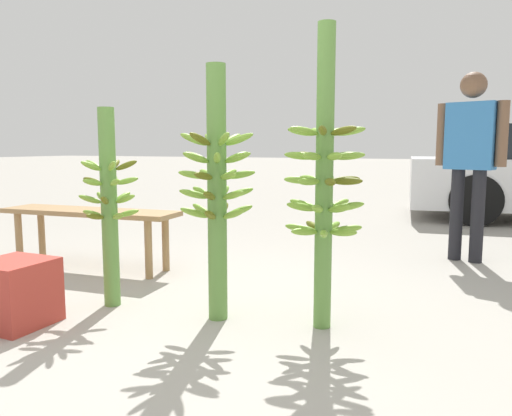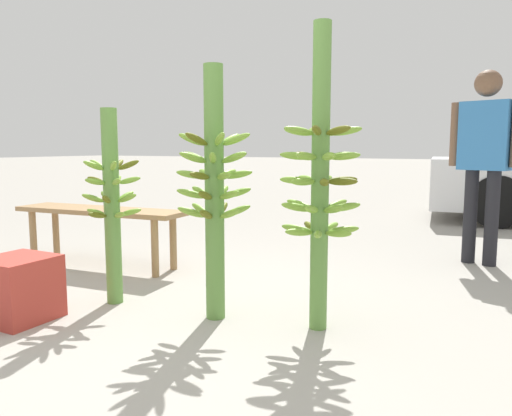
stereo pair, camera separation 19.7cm
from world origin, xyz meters
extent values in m
plane|color=#9E998E|center=(0.00, 0.00, 0.00)|extent=(80.00, 80.00, 0.00)
cylinder|color=#5B8C3D|center=(-0.70, 0.20, 0.65)|extent=(0.11, 0.11, 1.30)
ellipsoid|color=#545914|center=(-0.61, 0.27, 0.93)|extent=(0.14, 0.11, 0.09)
ellipsoid|color=#545914|center=(-0.74, 0.32, 0.93)|extent=(0.08, 0.15, 0.09)
ellipsoid|color=#75A333|center=(-0.82, 0.21, 0.93)|extent=(0.15, 0.04, 0.09)
ellipsoid|color=#75A333|center=(-0.74, 0.09, 0.93)|extent=(0.08, 0.15, 0.09)
ellipsoid|color=#75A333|center=(-0.61, 0.13, 0.93)|extent=(0.14, 0.12, 0.09)
ellipsoid|color=#75A333|center=(-0.73, 0.09, 0.83)|extent=(0.07, 0.15, 0.07)
ellipsoid|color=#75A333|center=(-0.60, 0.14, 0.83)|extent=(0.15, 0.11, 0.07)
ellipsoid|color=#75A333|center=(-0.62, 0.28, 0.83)|extent=(0.14, 0.13, 0.07)
ellipsoid|color=#75A333|center=(-0.75, 0.31, 0.83)|extent=(0.09, 0.15, 0.07)
ellipsoid|color=#545914|center=(-0.82, 0.19, 0.83)|extent=(0.15, 0.05, 0.07)
ellipsoid|color=#75A333|center=(-0.81, 0.26, 0.71)|extent=(0.15, 0.10, 0.08)
ellipsoid|color=#75A333|center=(-0.79, 0.12, 0.71)|extent=(0.13, 0.13, 0.08)
ellipsoid|color=#545914|center=(-0.65, 0.10, 0.71)|extent=(0.10, 0.15, 0.08)
ellipsoid|color=#75A333|center=(-0.59, 0.22, 0.71)|extent=(0.15, 0.06, 0.08)
ellipsoid|color=#75A333|center=(-0.69, 0.32, 0.71)|extent=(0.06, 0.15, 0.08)
ellipsoid|color=#75A333|center=(-0.62, 0.29, 0.61)|extent=(0.13, 0.14, 0.07)
ellipsoid|color=#75A333|center=(-0.76, 0.31, 0.61)|extent=(0.11, 0.15, 0.07)
ellipsoid|color=#75A333|center=(-0.82, 0.18, 0.61)|extent=(0.15, 0.07, 0.07)
ellipsoid|color=#545914|center=(-0.72, 0.08, 0.61)|extent=(0.05, 0.15, 0.07)
ellipsoid|color=#75A333|center=(-0.59, 0.16, 0.61)|extent=(0.15, 0.09, 0.07)
cylinder|color=#5B8C3D|center=(0.06, 0.26, 0.76)|extent=(0.12, 0.12, 1.53)
ellipsoid|color=#75A333|center=(-0.07, 0.22, 1.09)|extent=(0.18, 0.09, 0.10)
ellipsoid|color=#545914|center=(0.03, 0.13, 1.09)|extent=(0.08, 0.18, 0.10)
ellipsoid|color=#75A333|center=(0.16, 0.16, 1.09)|extent=(0.16, 0.15, 0.10)
ellipsoid|color=#75A333|center=(0.19, 0.30, 1.09)|extent=(0.18, 0.09, 0.10)
ellipsoid|color=#75A333|center=(0.09, 0.39, 1.09)|extent=(0.08, 0.18, 0.10)
ellipsoid|color=#75A333|center=(-0.04, 0.35, 1.09)|extent=(0.16, 0.15, 0.10)
ellipsoid|color=#75A333|center=(-0.01, 0.14, 0.99)|extent=(0.13, 0.18, 0.09)
ellipsoid|color=#75A333|center=(0.13, 0.14, 0.99)|extent=(0.12, 0.18, 0.09)
ellipsoid|color=#75A333|center=(0.20, 0.26, 0.99)|extent=(0.18, 0.04, 0.09)
ellipsoid|color=#75A333|center=(0.13, 0.38, 0.99)|extent=(0.13, 0.18, 0.09)
ellipsoid|color=#75A333|center=(-0.01, 0.38, 0.99)|extent=(0.12, 0.18, 0.09)
ellipsoid|color=#75A333|center=(-0.08, 0.26, 0.99)|extent=(0.18, 0.04, 0.09)
ellipsoid|color=#75A333|center=(0.19, 0.32, 0.88)|extent=(0.18, 0.12, 0.07)
ellipsoid|color=#75A333|center=(0.07, 0.40, 0.88)|extent=(0.05, 0.18, 0.07)
ellipsoid|color=#75A333|center=(-0.05, 0.34, 0.88)|extent=(0.17, 0.14, 0.07)
ellipsoid|color=#75A333|center=(-0.07, 0.20, 0.88)|extent=(0.18, 0.12, 0.07)
ellipsoid|color=#545914|center=(0.05, 0.12, 0.88)|extent=(0.05, 0.18, 0.07)
ellipsoid|color=#75A333|center=(0.18, 0.18, 0.88)|extent=(0.17, 0.14, 0.07)
ellipsoid|color=#75A333|center=(0.17, 0.35, 0.77)|extent=(0.17, 0.15, 0.09)
ellipsoid|color=#75A333|center=(0.04, 0.40, 0.77)|extent=(0.07, 0.19, 0.09)
ellipsoid|color=#75A333|center=(-0.07, 0.31, 0.77)|extent=(0.18, 0.10, 0.09)
ellipsoid|color=#75A333|center=(-0.04, 0.17, 0.77)|extent=(0.17, 0.15, 0.09)
ellipsoid|color=#545914|center=(0.09, 0.12, 0.77)|extent=(0.07, 0.19, 0.09)
ellipsoid|color=#75A333|center=(0.19, 0.21, 0.77)|extent=(0.18, 0.10, 0.09)
ellipsoid|color=#75A333|center=(-0.07, 0.30, 0.66)|extent=(0.18, 0.10, 0.10)
ellipsoid|color=#75A333|center=(-0.04, 0.17, 0.66)|extent=(0.16, 0.15, 0.10)
ellipsoid|color=#545914|center=(0.09, 0.12, 0.66)|extent=(0.08, 0.19, 0.10)
ellipsoid|color=#75A333|center=(0.19, 0.22, 0.66)|extent=(0.18, 0.10, 0.10)
ellipsoid|color=#75A333|center=(0.16, 0.35, 0.66)|extent=(0.16, 0.15, 0.10)
ellipsoid|color=#545914|center=(0.03, 0.39, 0.66)|extent=(0.08, 0.19, 0.10)
cylinder|color=#5B8C3D|center=(0.68, 0.38, 0.86)|extent=(0.10, 0.10, 1.72)
ellipsoid|color=#75A333|center=(0.60, 0.49, 1.13)|extent=(0.15, 0.18, 0.07)
ellipsoid|color=#75A333|center=(0.55, 0.39, 1.13)|extent=(0.19, 0.05, 0.07)
ellipsoid|color=#75A333|center=(0.60, 0.28, 1.13)|extent=(0.15, 0.17, 0.07)
ellipsoid|color=#545914|center=(0.71, 0.25, 1.13)|extent=(0.08, 0.19, 0.07)
ellipsoid|color=#545914|center=(0.80, 0.32, 1.13)|extent=(0.19, 0.12, 0.07)
ellipsoid|color=#75A333|center=(0.81, 0.43, 1.13)|extent=(0.19, 0.11, 0.07)
ellipsoid|color=#75A333|center=(0.72, 0.51, 1.13)|extent=(0.09, 0.19, 0.07)
ellipsoid|color=#75A333|center=(0.66, 0.51, 1.00)|extent=(0.08, 0.19, 0.06)
ellipsoid|color=#545914|center=(0.56, 0.44, 1.00)|extent=(0.19, 0.12, 0.06)
ellipsoid|color=#75A333|center=(0.56, 0.32, 1.00)|extent=(0.19, 0.12, 0.06)
ellipsoid|color=#75A333|center=(0.65, 0.25, 1.00)|extent=(0.08, 0.19, 0.06)
ellipsoid|color=#75A333|center=(0.77, 0.27, 1.00)|extent=(0.15, 0.17, 0.06)
ellipsoid|color=#75A333|center=(0.82, 0.38, 1.00)|extent=(0.19, 0.04, 0.06)
ellipsoid|color=#75A333|center=(0.77, 0.49, 1.00)|extent=(0.15, 0.17, 0.06)
ellipsoid|color=#545914|center=(0.82, 0.36, 0.86)|extent=(0.19, 0.07, 0.05)
ellipsoid|color=#545914|center=(0.79, 0.47, 0.86)|extent=(0.16, 0.16, 0.05)
ellipsoid|color=#75A333|center=(0.68, 0.52, 0.86)|extent=(0.05, 0.19, 0.05)
ellipsoid|color=#75A333|center=(0.57, 0.46, 0.86)|extent=(0.18, 0.14, 0.05)
ellipsoid|color=#75A333|center=(0.55, 0.34, 0.86)|extent=(0.19, 0.09, 0.05)
ellipsoid|color=#75A333|center=(0.63, 0.25, 0.86)|extent=(0.11, 0.19, 0.05)
ellipsoid|color=#545914|center=(0.75, 0.26, 0.86)|extent=(0.13, 0.18, 0.05)
ellipsoid|color=#75A333|center=(0.69, 0.24, 0.71)|extent=(0.05, 0.19, 0.08)
ellipsoid|color=#75A333|center=(0.79, 0.30, 0.71)|extent=(0.18, 0.15, 0.08)
ellipsoid|color=#75A333|center=(0.82, 0.41, 0.71)|extent=(0.19, 0.09, 0.08)
ellipsoid|color=#75A333|center=(0.74, 0.50, 0.71)|extent=(0.12, 0.19, 0.08)
ellipsoid|color=#75A333|center=(0.62, 0.50, 0.71)|extent=(0.12, 0.19, 0.08)
ellipsoid|color=#75A333|center=(0.55, 0.41, 0.71)|extent=(0.19, 0.08, 0.08)
ellipsoid|color=#75A333|center=(0.58, 0.29, 0.71)|extent=(0.17, 0.15, 0.08)
ellipsoid|color=#75A333|center=(0.72, 0.25, 0.58)|extent=(0.10, 0.19, 0.06)
ellipsoid|color=#75A333|center=(0.81, 0.33, 0.58)|extent=(0.19, 0.11, 0.06)
ellipsoid|color=#75A333|center=(0.80, 0.45, 0.58)|extent=(0.18, 0.13, 0.06)
ellipsoid|color=#75A333|center=(0.71, 0.52, 0.58)|extent=(0.07, 0.19, 0.06)
ellipsoid|color=#545914|center=(0.59, 0.48, 0.58)|extent=(0.16, 0.17, 0.06)
ellipsoid|color=#75A333|center=(0.55, 0.37, 0.58)|extent=(0.19, 0.06, 0.06)
ellipsoid|color=#75A333|center=(0.61, 0.27, 0.58)|extent=(0.14, 0.18, 0.06)
cylinder|color=black|center=(1.50, 2.52, 0.42)|extent=(0.14, 0.14, 0.84)
cylinder|color=black|center=(1.32, 2.58, 0.42)|extent=(0.14, 0.14, 0.84)
cube|color=#3372B2|center=(1.41, 2.55, 1.14)|extent=(0.45, 0.29, 0.60)
cylinder|color=brown|center=(1.66, 2.48, 1.16)|extent=(0.12, 0.12, 0.57)
cylinder|color=brown|center=(1.16, 2.62, 1.16)|extent=(0.12, 0.12, 0.57)
sphere|color=brown|center=(1.41, 2.55, 1.59)|extent=(0.23, 0.23, 0.23)
cube|color=#99754C|center=(-1.54, 0.94, 0.49)|extent=(1.62, 0.50, 0.04)
cylinder|color=#99754C|center=(-2.20, 1.02, 0.24)|extent=(0.06, 0.06, 0.47)
cylinder|color=#99754C|center=(-0.90, 1.12, 0.24)|extent=(0.06, 0.06, 0.47)
cylinder|color=#99754C|center=(-2.18, 0.75, 0.24)|extent=(0.06, 0.06, 0.47)
cylinder|color=#99754C|center=(-0.88, 0.85, 0.24)|extent=(0.06, 0.06, 0.47)
cylinder|color=black|center=(1.47, 4.82, 0.34)|extent=(0.70, 0.28, 0.68)
cylinder|color=black|center=(1.26, 6.45, 0.34)|extent=(0.70, 0.28, 0.68)
cube|color=#B2382D|center=(-0.98, -0.32, 0.19)|extent=(0.39, 0.39, 0.39)
camera|label=1|loc=(1.47, -2.35, 1.05)|focal=35.00mm
camera|label=2|loc=(1.65, -2.26, 1.05)|focal=35.00mm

